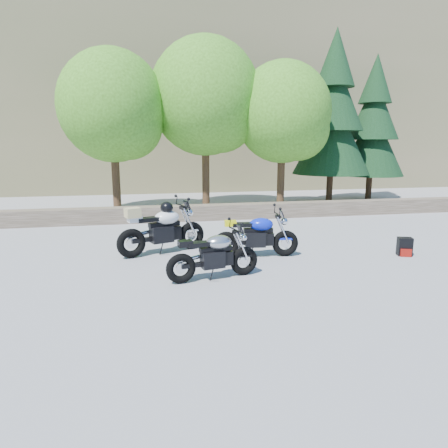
{
  "coord_description": "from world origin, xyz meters",
  "views": [
    {
      "loc": [
        -1.49,
        -7.53,
        2.5
      ],
      "look_at": [
        0.2,
        1.0,
        0.75
      ],
      "focal_mm": 32.0,
      "sensor_mm": 36.0,
      "label": 1
    }
  ],
  "objects_px": {
    "silver_bike": "(214,256)",
    "white_bike": "(162,228)",
    "backpack": "(405,247)",
    "blue_bike": "(257,236)"
  },
  "relations": [
    {
      "from": "white_bike",
      "to": "blue_bike",
      "type": "bearing_deg",
      "value": -39.99
    },
    {
      "from": "silver_bike",
      "to": "backpack",
      "type": "xyz_separation_m",
      "value": [
        4.53,
        0.74,
        -0.25
      ]
    },
    {
      "from": "silver_bike",
      "to": "white_bike",
      "type": "xyz_separation_m",
      "value": [
        -0.87,
        2.01,
        0.14
      ]
    },
    {
      "from": "blue_bike",
      "to": "backpack",
      "type": "relative_size",
      "value": 4.66
    },
    {
      "from": "blue_bike",
      "to": "backpack",
      "type": "height_order",
      "value": "blue_bike"
    },
    {
      "from": "white_bike",
      "to": "backpack",
      "type": "height_order",
      "value": "white_bike"
    },
    {
      "from": "silver_bike",
      "to": "blue_bike",
      "type": "relative_size",
      "value": 0.94
    },
    {
      "from": "silver_bike",
      "to": "blue_bike",
      "type": "distance_m",
      "value": 1.76
    },
    {
      "from": "silver_bike",
      "to": "blue_bike",
      "type": "xyz_separation_m",
      "value": [
        1.19,
        1.3,
        0.03
      ]
    },
    {
      "from": "blue_bike",
      "to": "backpack",
      "type": "xyz_separation_m",
      "value": [
        3.34,
        -0.56,
        -0.27
      ]
    }
  ]
}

